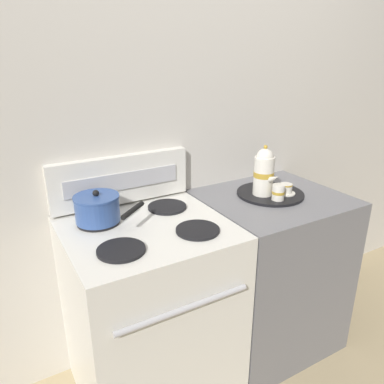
{
  "coord_description": "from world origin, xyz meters",
  "views": [
    {
      "loc": [
        -0.91,
        -1.34,
        1.59
      ],
      "look_at": [
        -0.09,
        0.09,
        0.97
      ],
      "focal_mm": 35.0,
      "sensor_mm": 36.0,
      "label": 1
    }
  ],
  "objects_px": {
    "stove": "(151,312)",
    "teapot": "(264,172)",
    "saucepan": "(98,208)",
    "teacup_left": "(286,189)",
    "teacup_right": "(266,182)",
    "serving_tray": "(270,193)",
    "creamer_jug": "(278,192)"
  },
  "relations": [
    {
      "from": "teacup_right",
      "to": "teacup_left",
      "type": "bearing_deg",
      "value": -80.65
    },
    {
      "from": "teacup_right",
      "to": "creamer_jug",
      "type": "height_order",
      "value": "creamer_jug"
    },
    {
      "from": "saucepan",
      "to": "teapot",
      "type": "xyz_separation_m",
      "value": [
        0.82,
        -0.11,
        0.06
      ]
    },
    {
      "from": "teapot",
      "to": "teacup_left",
      "type": "height_order",
      "value": "teapot"
    },
    {
      "from": "stove",
      "to": "serving_tray",
      "type": "xyz_separation_m",
      "value": [
        0.71,
        0.03,
        0.45
      ]
    },
    {
      "from": "saucepan",
      "to": "teapot",
      "type": "distance_m",
      "value": 0.83
    },
    {
      "from": "creamer_jug",
      "to": "stove",
      "type": "bearing_deg",
      "value": 174.37
    },
    {
      "from": "stove",
      "to": "teacup_right",
      "type": "distance_m",
      "value": 0.89
    },
    {
      "from": "saucepan",
      "to": "teacup_left",
      "type": "height_order",
      "value": "saucepan"
    },
    {
      "from": "serving_tray",
      "to": "stove",
      "type": "bearing_deg",
      "value": -177.46
    },
    {
      "from": "saucepan",
      "to": "teacup_right",
      "type": "distance_m",
      "value": 0.91
    },
    {
      "from": "serving_tray",
      "to": "teapot",
      "type": "distance_m",
      "value": 0.14
    },
    {
      "from": "stove",
      "to": "teacup_left",
      "type": "bearing_deg",
      "value": -1.73
    },
    {
      "from": "creamer_jug",
      "to": "teapot",
      "type": "bearing_deg",
      "value": 99.12
    },
    {
      "from": "stove",
      "to": "serving_tray",
      "type": "relative_size",
      "value": 2.61
    },
    {
      "from": "teapot",
      "to": "stove",
      "type": "bearing_deg",
      "value": -177.38
    },
    {
      "from": "creamer_jug",
      "to": "teacup_right",
      "type": "bearing_deg",
      "value": 68.06
    },
    {
      "from": "stove",
      "to": "teapot",
      "type": "bearing_deg",
      "value": 2.62
    },
    {
      "from": "serving_tray",
      "to": "teapot",
      "type": "height_order",
      "value": "teapot"
    },
    {
      "from": "saucepan",
      "to": "teacup_right",
      "type": "relative_size",
      "value": 2.94
    },
    {
      "from": "teacup_right",
      "to": "saucepan",
      "type": "bearing_deg",
      "value": 177.94
    },
    {
      "from": "serving_tray",
      "to": "teacup_right",
      "type": "xyz_separation_m",
      "value": [
        0.03,
        0.08,
        0.03
      ]
    },
    {
      "from": "stove",
      "to": "teacup_left",
      "type": "height_order",
      "value": "teacup_left"
    },
    {
      "from": "teapot",
      "to": "teacup_right",
      "type": "relative_size",
      "value": 2.59
    },
    {
      "from": "stove",
      "to": "serving_tray",
      "type": "distance_m",
      "value": 0.84
    },
    {
      "from": "teapot",
      "to": "creamer_jug",
      "type": "xyz_separation_m",
      "value": [
        0.02,
        -0.1,
        -0.08
      ]
    },
    {
      "from": "stove",
      "to": "saucepan",
      "type": "bearing_deg",
      "value": 139.63
    },
    {
      "from": "saucepan",
      "to": "teapot",
      "type": "height_order",
      "value": "teapot"
    },
    {
      "from": "stove",
      "to": "teacup_left",
      "type": "relative_size",
      "value": 9.09
    },
    {
      "from": "stove",
      "to": "creamer_jug",
      "type": "relative_size",
      "value": 11.54
    },
    {
      "from": "teapot",
      "to": "teacup_right",
      "type": "height_order",
      "value": "teapot"
    },
    {
      "from": "stove",
      "to": "creamer_jug",
      "type": "xyz_separation_m",
      "value": [
        0.67,
        -0.07,
        0.5
      ]
    }
  ]
}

